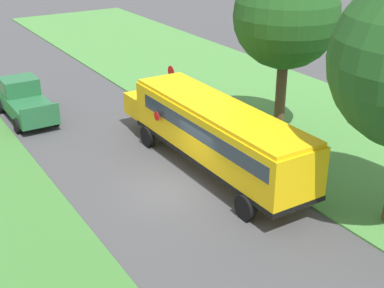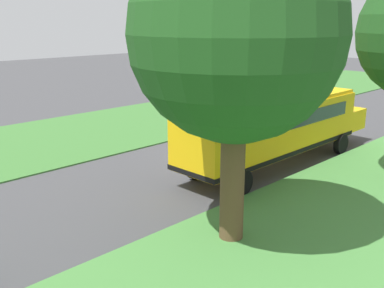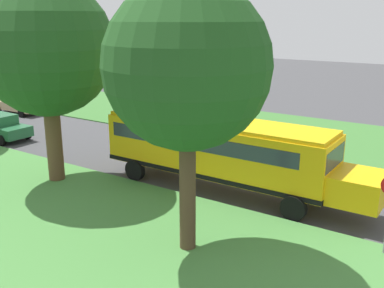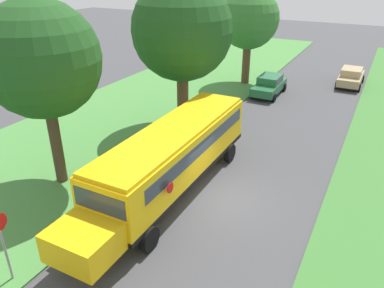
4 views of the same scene
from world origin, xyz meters
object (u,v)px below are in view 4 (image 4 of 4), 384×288
object	(u,v)px
oak_tree_roadside_mid	(182,30)
oak_tree_far_end	(249,19)
school_bus	(172,155)
oak_tree_beside_bus	(42,60)
car_tan_middle	(351,76)
stop_sign	(2,240)
car_green_nearest	(269,84)

from	to	relation	value
oak_tree_roadside_mid	oak_tree_far_end	distance (m)	11.07
school_bus	oak_tree_far_end	distance (m)	18.73
oak_tree_beside_bus	oak_tree_far_end	distance (m)	19.95
school_bus	car_tan_middle	bearing A→B (deg)	76.27
car_tan_middle	oak_tree_far_end	distance (m)	10.31
oak_tree_roadside_mid	stop_sign	bearing A→B (deg)	-84.90
school_bus	oak_tree_beside_bus	world-z (taller)	oak_tree_beside_bus
oak_tree_beside_bus	oak_tree_roadside_mid	world-z (taller)	oak_tree_roadside_mid
car_green_nearest	stop_sign	bearing A→B (deg)	-94.39
car_tan_middle	oak_tree_beside_bus	distance (m)	26.31
school_bus	car_green_nearest	size ratio (longest dim) A/B	2.82
car_tan_middle	car_green_nearest	bearing A→B (deg)	-134.61
oak_tree_beside_bus	school_bus	bearing A→B (deg)	17.68
car_tan_middle	stop_sign	size ratio (longest dim) A/B	1.61
car_tan_middle	oak_tree_far_end	world-z (taller)	oak_tree_far_end
school_bus	oak_tree_far_end	xyz separation A→B (m)	(-3.10, 18.11, 3.64)
oak_tree_roadside_mid	car_green_nearest	bearing A→B (deg)	71.16
car_green_nearest	oak_tree_roadside_mid	bearing A→B (deg)	-108.84
school_bus	car_tan_middle	distance (m)	22.45
car_tan_middle	school_bus	bearing A→B (deg)	-103.73
oak_tree_far_end	oak_tree_roadside_mid	bearing A→B (deg)	-91.39
car_green_nearest	school_bus	bearing A→B (deg)	-89.01
car_green_nearest	oak_tree_far_end	distance (m)	5.82
car_tan_middle	stop_sign	distance (m)	30.07
school_bus	car_green_nearest	bearing A→B (deg)	90.99
car_tan_middle	stop_sign	world-z (taller)	stop_sign
stop_sign	school_bus	bearing A→B (deg)	74.21
oak_tree_far_end	stop_sign	distance (m)	25.77
oak_tree_beside_bus	oak_tree_far_end	bearing A→B (deg)	83.50
oak_tree_far_end	stop_sign	size ratio (longest dim) A/B	2.95
oak_tree_roadside_mid	oak_tree_beside_bus	bearing A→B (deg)	-102.78
oak_tree_beside_bus	stop_sign	world-z (taller)	oak_tree_beside_bus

